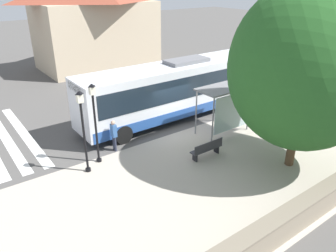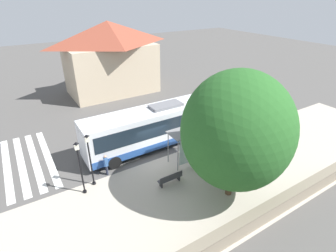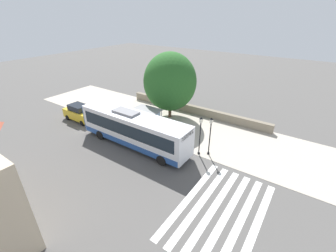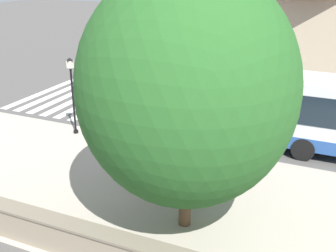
# 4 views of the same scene
# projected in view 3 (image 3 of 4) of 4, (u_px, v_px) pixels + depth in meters

# --- Properties ---
(ground_plane) EXTENTS (120.00, 120.00, 0.00)m
(ground_plane) POSITION_uv_depth(u_px,v_px,m) (155.00, 140.00, 23.88)
(ground_plane) COLOR #514F4C
(ground_plane) RESTS_ON ground
(sidewalk_plaza) EXTENTS (9.00, 44.00, 0.02)m
(sidewalk_plaza) POSITION_uv_depth(u_px,v_px,m) (178.00, 124.00, 27.18)
(sidewalk_plaza) COLOR #ADA393
(sidewalk_plaza) RESTS_ON ground
(crosswalk_stripes) EXTENTS (9.00, 5.25, 0.01)m
(crosswalk_stripes) POSITION_uv_depth(u_px,v_px,m) (220.00, 211.00, 15.43)
(crosswalk_stripes) COLOR silver
(crosswalk_stripes) RESTS_ON ground
(stone_wall) EXTENTS (0.60, 20.00, 1.07)m
(stone_wall) POSITION_uv_depth(u_px,v_px,m) (194.00, 110.00, 29.91)
(stone_wall) COLOR gray
(stone_wall) RESTS_ON ground
(bus) EXTENTS (2.72, 12.21, 3.56)m
(bus) POSITION_uv_depth(u_px,v_px,m) (134.00, 129.00, 22.25)
(bus) COLOR silver
(bus) RESTS_ON ground
(bus_shelter) EXTENTS (1.62, 3.07, 2.65)m
(bus_shelter) POSITION_uv_depth(u_px,v_px,m) (149.00, 112.00, 25.07)
(bus_shelter) COLOR slate
(bus_shelter) RESTS_ON ground
(pedestrian) EXTENTS (0.34, 0.22, 1.64)m
(pedestrian) POSITION_uv_depth(u_px,v_px,m) (186.00, 144.00, 21.32)
(pedestrian) COLOR #2D3347
(pedestrian) RESTS_ON ground
(bench) EXTENTS (0.40, 1.75, 0.88)m
(bench) POSITION_uv_depth(u_px,v_px,m) (176.00, 127.00, 25.60)
(bench) COLOR #333338
(bench) RESTS_ON ground
(street_lamp_near) EXTENTS (0.28, 0.28, 3.87)m
(street_lamp_near) POSITION_uv_depth(u_px,v_px,m) (200.00, 133.00, 20.53)
(street_lamp_near) COLOR black
(street_lamp_near) RESTS_ON ground
(street_lamp_far) EXTENTS (0.28, 0.28, 3.83)m
(street_lamp_far) POSITION_uv_depth(u_px,v_px,m) (210.00, 133.00, 20.52)
(street_lamp_far) COLOR black
(street_lamp_far) RESTS_ON ground
(shade_tree) EXTENTS (6.41, 6.41, 8.17)m
(shade_tree) POSITION_uv_depth(u_px,v_px,m) (170.00, 82.00, 27.09)
(shade_tree) COLOR brown
(shade_tree) RESTS_ON ground
(parked_car_behind_bus) EXTENTS (1.98, 4.44, 2.02)m
(parked_car_behind_bus) POSITION_uv_depth(u_px,v_px,m) (80.00, 113.00, 27.90)
(parked_car_behind_bus) COLOR gold
(parked_car_behind_bus) RESTS_ON ground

